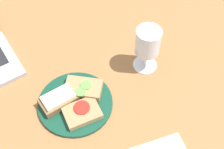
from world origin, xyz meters
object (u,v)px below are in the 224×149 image
at_px(sandwich_with_cheese, 59,99).
at_px(wine_glass, 148,44).
at_px(plate, 75,103).
at_px(sandwich_with_cucumber, 84,88).
at_px(sandwich_with_tomato, 82,112).

distance_m(sandwich_with_cheese, wine_glass, 0.30).
xyz_separation_m(sandwich_with_cheese, wine_glass, (0.29, -0.02, 0.08)).
height_order(plate, sandwich_with_cheese, sandwich_with_cheese).
relative_size(plate, sandwich_with_cucumber, 1.76).
height_order(sandwich_with_cucumber, sandwich_with_cheese, sandwich_with_cheese).
bearing_deg(plate, sandwich_with_tomato, -92.64).
relative_size(sandwich_with_cucumber, sandwich_with_cheese, 1.15).
height_order(sandwich_with_tomato, sandwich_with_cheese, sandwich_with_cheese).
xyz_separation_m(sandwich_with_cucumber, sandwich_with_cheese, (-0.08, 0.00, 0.00)).
height_order(sandwich_with_tomato, wine_glass, wine_glass).
xyz_separation_m(sandwich_with_cucumber, wine_glass, (0.21, -0.02, 0.08)).
bearing_deg(sandwich_with_tomato, sandwich_with_cheese, 117.38).
distance_m(sandwich_with_tomato, wine_glass, 0.27).
bearing_deg(sandwich_with_cheese, wine_glass, -4.14).
relative_size(sandwich_with_cucumber, wine_glass, 0.80).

